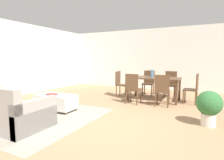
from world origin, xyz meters
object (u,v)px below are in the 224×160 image
object	(u,v)px
dining_chair_near_left	(133,87)
dining_chair_head_east	(194,87)
dining_chair_far_right	(170,83)
book_on_ottoman	(52,94)
ottoman_table	(56,101)
vase_centerpiece	(152,74)
dining_table	(154,80)
potted_plant	(209,105)
dining_chair_near_right	(162,89)
dining_chair_far_left	(149,81)
dining_chair_head_west	(120,82)

from	to	relation	value
dining_chair_near_left	dining_chair_head_east	xyz separation A→B (m)	(1.64, 0.80, 0.00)
dining_chair_far_right	book_on_ottoman	world-z (taller)	dining_chair_far_right
ottoman_table	vase_centerpiece	bearing A→B (deg)	49.76
dining_table	dining_chair_far_right	distance (m)	0.89
potted_plant	dining_chair_far_right	bearing A→B (deg)	113.86
dining_chair_near_right	dining_chair_far_right	xyz separation A→B (m)	(-0.02, 1.55, 0.00)
dining_chair_far_left	potted_plant	size ratio (longest dim) A/B	1.27
dining_chair_near_left	book_on_ottoman	size ratio (longest dim) A/B	3.54
dining_chair_head_west	dining_table	bearing A→B (deg)	-0.51
dining_table	ottoman_table	bearing A→B (deg)	-130.66
dining_chair_head_west	dining_chair_far_left	bearing A→B (deg)	45.53
dining_table	dining_chair_head_west	bearing A→B (deg)	179.49
dining_table	dining_chair_far_right	bearing A→B (deg)	62.82
book_on_ottoman	potted_plant	bearing A→B (deg)	8.61
dining_table	book_on_ottoman	distance (m)	3.24
dining_table	dining_chair_near_left	size ratio (longest dim) A/B	1.78
dining_chair_far_right	dining_chair_near_right	bearing A→B (deg)	-89.25
dining_chair_far_right	book_on_ottoman	xyz separation A→B (m)	(-2.51, -3.23, -0.09)
dining_table	book_on_ottoman	size ratio (longest dim) A/B	6.30
dining_chair_far_right	vase_centerpiece	xyz separation A→B (m)	(-0.47, -0.83, 0.36)
ottoman_table	potted_plant	world-z (taller)	potted_plant
ottoman_table	dining_table	bearing A→B (deg)	49.34
dining_chair_far_right	book_on_ottoman	bearing A→B (deg)	-127.89
dining_chair_near_left	dining_chair_head_west	bearing A→B (deg)	133.08
dining_table	vase_centerpiece	distance (m)	0.23
dining_chair_head_east	vase_centerpiece	xyz separation A→B (m)	(-1.26, -0.03, 0.36)
vase_centerpiece	book_on_ottoman	bearing A→B (deg)	-130.40
vase_centerpiece	book_on_ottoman	size ratio (longest dim) A/B	0.95
dining_chair_far_left	book_on_ottoman	size ratio (longest dim) A/B	3.54
dining_chair_near_left	potted_plant	size ratio (longest dim) A/B	1.27
dining_chair_head_east	ottoman_table	bearing A→B (deg)	-143.88
dining_chair_near_right	dining_chair_head_west	world-z (taller)	same
dining_chair_near_left	dining_chair_head_west	distance (m)	1.14
dining_chair_near_left	book_on_ottoman	world-z (taller)	dining_chair_near_left
dining_chair_far_left	book_on_ottoman	xyz separation A→B (m)	(-1.70, -3.28, -0.09)
dining_chair_head_west	ottoman_table	bearing A→B (deg)	-109.04
vase_centerpiece	dining_chair_head_west	bearing A→B (deg)	177.27
book_on_ottoman	dining_chair_far_left	bearing A→B (deg)	62.60
ottoman_table	dining_chair_far_right	size ratio (longest dim) A/B	1.20
dining_chair_near_left	dining_chair_far_left	world-z (taller)	same
ottoman_table	dining_chair_head_west	distance (m)	2.54
dining_chair_near_left	dining_chair_head_east	distance (m)	1.83
dining_table	potted_plant	size ratio (longest dim) A/B	2.27
dining_chair_far_right	book_on_ottoman	distance (m)	4.09
ottoman_table	dining_chair_near_right	world-z (taller)	dining_chair_near_right
dining_chair_far_right	vase_centerpiece	size ratio (longest dim) A/B	3.73
dining_chair_head_east	vase_centerpiece	distance (m)	1.32
dining_table	dining_chair_far_right	world-z (taller)	dining_chair_far_right
dining_chair_near_right	dining_chair_head_west	distance (m)	1.81
dining_table	dining_chair_head_east	distance (m)	1.21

